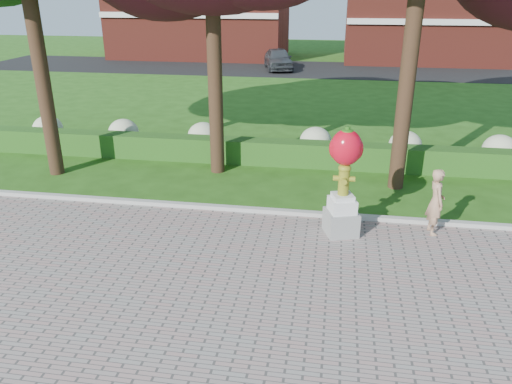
% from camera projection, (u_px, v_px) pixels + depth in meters
% --- Properties ---
extents(ground, '(100.00, 100.00, 0.00)m').
position_uv_depth(ground, '(245.00, 275.00, 10.26)').
color(ground, '#244E13').
rests_on(ground, ground).
extents(curb, '(40.00, 0.18, 0.15)m').
position_uv_depth(curb, '(266.00, 211.00, 12.97)').
color(curb, '#ADADA5').
rests_on(curb, ground).
extents(lawn_hedge, '(24.00, 0.70, 0.80)m').
position_uv_depth(lawn_hedge, '(283.00, 153.00, 16.50)').
color(lawn_hedge, '#1B4C15').
rests_on(lawn_hedge, ground).
extents(hydrangea_row, '(20.10, 1.10, 0.99)m').
position_uv_depth(hydrangea_row, '(303.00, 141.00, 17.27)').
color(hydrangea_row, '#BAC294').
rests_on(hydrangea_row, ground).
extents(street, '(50.00, 8.00, 0.02)m').
position_uv_depth(street, '(316.00, 69.00, 35.81)').
color(street, black).
rests_on(street, ground).
extents(building_left, '(14.00, 8.00, 7.00)m').
position_uv_depth(building_left, '(201.00, 13.00, 41.45)').
color(building_left, maroon).
rests_on(building_left, ground).
extents(building_right, '(12.00, 8.00, 6.40)m').
position_uv_depth(building_right, '(425.00, 19.00, 38.87)').
color(building_right, maroon).
rests_on(building_right, ground).
extents(hydrant_sculpture, '(0.89, 0.89, 2.61)m').
position_uv_depth(hydrant_sculpture, '(344.00, 179.00, 11.38)').
color(hydrant_sculpture, gray).
rests_on(hydrant_sculpture, walkway).
extents(woman, '(0.47, 0.64, 1.61)m').
position_uv_depth(woman, '(436.00, 202.00, 11.63)').
color(woman, tan).
rests_on(woman, walkway).
extents(parked_car, '(2.75, 4.64, 1.48)m').
position_uv_depth(parked_car, '(278.00, 59.00, 35.40)').
color(parked_car, '#3C4043').
rests_on(parked_car, street).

